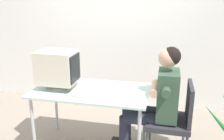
{
  "coord_description": "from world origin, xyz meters",
  "views": [
    {
      "loc": [
        0.81,
        -2.52,
        1.78
      ],
      "look_at": [
        0.24,
        0.0,
        0.99
      ],
      "focal_mm": 40.03,
      "sensor_mm": 36.0,
      "label": 1
    }
  ],
  "objects_px": {
    "office_chair": "(175,117)",
    "person_seated": "(156,98)",
    "crt_monitor": "(58,67)",
    "desk": "(91,95)",
    "keyboard": "(83,88)"
  },
  "relations": [
    {
      "from": "desk",
      "to": "keyboard",
      "type": "distance_m",
      "value": 0.12
    },
    {
      "from": "keyboard",
      "to": "person_seated",
      "type": "bearing_deg",
      "value": 4.48
    },
    {
      "from": "crt_monitor",
      "to": "person_seated",
      "type": "relative_size",
      "value": 0.35
    },
    {
      "from": "keyboard",
      "to": "office_chair",
      "type": "bearing_deg",
      "value": 3.58
    },
    {
      "from": "crt_monitor",
      "to": "keyboard",
      "type": "xyz_separation_m",
      "value": [
        0.29,
        0.01,
        -0.23
      ]
    },
    {
      "from": "keyboard",
      "to": "office_chair",
      "type": "distance_m",
      "value": 1.07
    },
    {
      "from": "keyboard",
      "to": "office_chair",
      "type": "xyz_separation_m",
      "value": [
        1.03,
        0.06,
        -0.27
      ]
    },
    {
      "from": "crt_monitor",
      "to": "person_seated",
      "type": "height_order",
      "value": "person_seated"
    },
    {
      "from": "crt_monitor",
      "to": "office_chair",
      "type": "bearing_deg",
      "value": 3.34
    },
    {
      "from": "office_chair",
      "to": "person_seated",
      "type": "height_order",
      "value": "person_seated"
    },
    {
      "from": "office_chair",
      "to": "person_seated",
      "type": "bearing_deg",
      "value": 180.0
    },
    {
      "from": "desk",
      "to": "crt_monitor",
      "type": "xyz_separation_m",
      "value": [
        -0.38,
        -0.03,
        0.31
      ]
    },
    {
      "from": "keyboard",
      "to": "desk",
      "type": "bearing_deg",
      "value": 10.7
    },
    {
      "from": "desk",
      "to": "office_chair",
      "type": "height_order",
      "value": "office_chair"
    },
    {
      "from": "office_chair",
      "to": "crt_monitor",
      "type": "bearing_deg",
      "value": -176.66
    }
  ]
}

